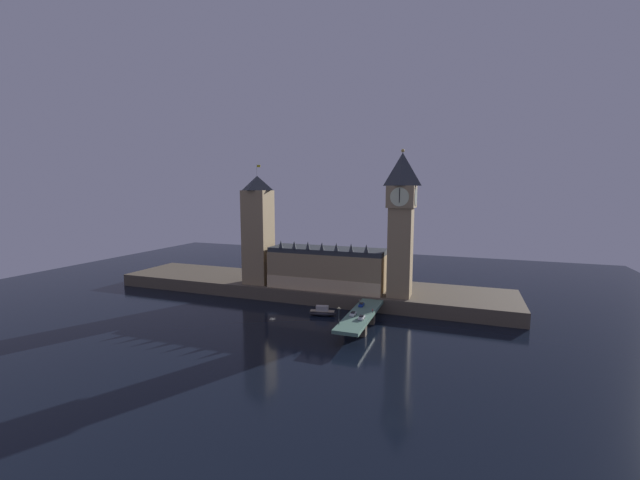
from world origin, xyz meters
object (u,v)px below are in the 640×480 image
(clock_tower, at_px, (401,220))
(pedestrian_near_rail, at_px, (339,322))
(car_northbound_trail, at_px, (353,314))
(pedestrian_far_rail, at_px, (359,301))
(car_southbound_lead, at_px, (362,317))
(pedestrian_mid_walk, at_px, (373,311))
(boat_upstream, at_px, (322,312))
(car_northbound_lead, at_px, (361,305))
(street_lamp_near, at_px, (339,313))
(victoria_tower, at_px, (258,230))

(clock_tower, xyz_separation_m, pedestrian_near_rail, (-15.34, -47.75, -36.16))
(clock_tower, bearing_deg, car_northbound_trail, -110.23)
(car_northbound_trail, relative_size, pedestrian_far_rail, 2.34)
(car_southbound_lead, distance_m, pedestrian_mid_walk, 10.20)
(pedestrian_far_rail, bearing_deg, pedestrian_near_rail, -90.00)
(car_southbound_lead, xyz_separation_m, pedestrian_far_rail, (-6.65, 21.95, 0.23))
(car_southbound_lead, relative_size, boat_upstream, 0.31)
(car_southbound_lead, bearing_deg, car_northbound_trail, 143.28)
(car_northbound_lead, height_order, car_northbound_trail, car_northbound_lead)
(street_lamp_near, height_order, boat_upstream, street_lamp_near)
(street_lamp_near, bearing_deg, car_northbound_trail, 76.58)
(street_lamp_near, bearing_deg, clock_tower, 71.33)
(clock_tower, distance_m, victoria_tower, 77.60)
(pedestrian_far_rail, xyz_separation_m, boat_upstream, (-16.39, -4.42, -5.72))
(pedestrian_near_rail, distance_m, pedestrian_mid_walk, 20.77)
(car_northbound_lead, relative_size, car_southbound_lead, 1.06)
(car_northbound_trail, distance_m, pedestrian_far_rail, 18.78)
(victoria_tower, distance_m, pedestrian_near_rail, 84.07)
(pedestrian_mid_walk, bearing_deg, car_northbound_lead, 132.84)
(car_northbound_lead, bearing_deg, clock_tower, 58.95)
(clock_tower, relative_size, boat_upstream, 5.31)
(car_northbound_trail, height_order, pedestrian_near_rail, pedestrian_near_rail)
(car_southbound_lead, bearing_deg, street_lamp_near, -132.63)
(clock_tower, distance_m, street_lamp_near, 59.25)
(car_northbound_lead, bearing_deg, victoria_tower, 160.12)
(clock_tower, distance_m, pedestrian_mid_walk, 46.86)
(boat_upstream, bearing_deg, pedestrian_far_rail, 15.10)
(car_northbound_trail, xyz_separation_m, pedestrian_mid_walk, (6.65, 6.65, 0.14))
(car_northbound_lead, bearing_deg, car_northbound_trail, -90.00)
(victoria_tower, height_order, pedestrian_mid_walk, victoria_tower)
(victoria_tower, relative_size, pedestrian_far_rail, 35.92)
(victoria_tower, distance_m, pedestrian_far_rail, 70.65)
(clock_tower, height_order, car_northbound_lead, clock_tower)
(victoria_tower, distance_m, street_lamp_near, 82.08)
(car_northbound_trail, bearing_deg, boat_upstream, 142.60)
(pedestrian_mid_walk, bearing_deg, street_lamp_near, -117.75)
(victoria_tower, height_order, car_southbound_lead, victoria_tower)
(victoria_tower, xyz_separation_m, pedestrian_mid_walk, (70.75, -30.35, -28.81))
(pedestrian_near_rail, xyz_separation_m, street_lamp_near, (-0.40, 1.17, 3.08))
(victoria_tower, relative_size, car_southbound_lead, 15.64)
(car_northbound_lead, height_order, car_southbound_lead, car_northbound_lead)
(clock_tower, relative_size, pedestrian_mid_walk, 42.56)
(boat_upstream, bearing_deg, car_northbound_trail, -37.40)
(pedestrian_near_rail, relative_size, boat_upstream, 0.14)
(pedestrian_mid_walk, relative_size, street_lamp_near, 0.25)
(pedestrian_mid_walk, height_order, street_lamp_near, street_lamp_near)
(clock_tower, height_order, street_lamp_near, clock_tower)
(victoria_tower, xyz_separation_m, street_lamp_near, (61.49, -47.96, -25.62))
(car_northbound_lead, height_order, street_lamp_near, street_lamp_near)
(boat_upstream, bearing_deg, street_lamp_near, -57.59)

